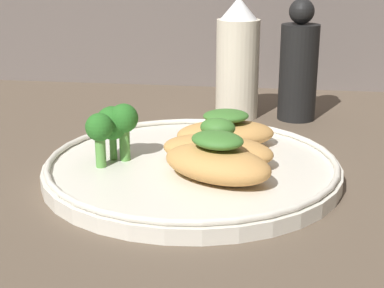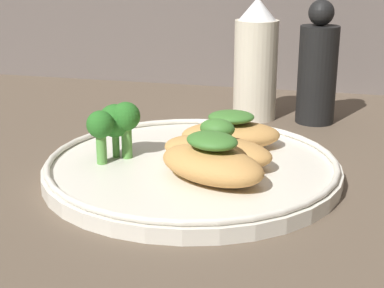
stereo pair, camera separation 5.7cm
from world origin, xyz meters
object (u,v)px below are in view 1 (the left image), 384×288
at_px(broccoli_bunch, 113,125).
at_px(sauce_bottle, 238,61).
at_px(plate, 192,167).
at_px(pepper_grinder, 299,67).

relative_size(broccoli_bunch, sauce_bottle, 0.37).
height_order(plate, sauce_bottle, sauce_bottle).
xyz_separation_m(plate, pepper_grinder, (0.11, 0.23, 0.06)).
height_order(sauce_bottle, pepper_grinder, sauce_bottle).
relative_size(plate, sauce_bottle, 1.85).
height_order(broccoli_bunch, pepper_grinder, pepper_grinder).
distance_m(plate, sauce_bottle, 0.24).
height_order(plate, broccoli_bunch, broccoli_bunch).
distance_m(broccoli_bunch, pepper_grinder, 0.30).
bearing_deg(pepper_grinder, plate, -114.99).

